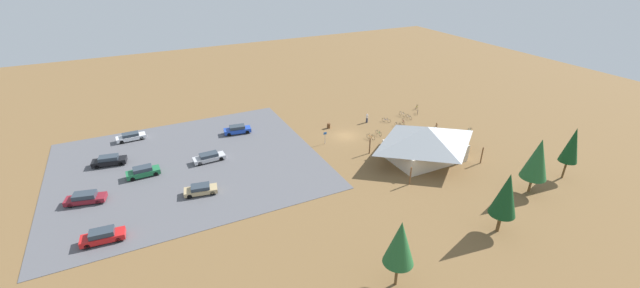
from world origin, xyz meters
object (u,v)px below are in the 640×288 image
Objects in this scene: bike_pavilion at (426,140)px; bicycle_black_near_sign at (398,125)px; lot_sign at (325,136)px; car_white_near_entry at (131,137)px; bicycle_white_trailside at (402,114)px; car_tan_front_row at (201,189)px; bicycle_teal_yard_left at (469,130)px; car_silver_second_row at (209,157)px; bicycle_silver_front_row at (435,128)px; bicycle_green_mid_cluster at (379,133)px; car_blue_by_curb at (237,129)px; pine_far_west at (506,195)px; bicycle_silver_lone_east at (409,117)px; pine_midwest at (572,145)px; bicycle_red_yard_right at (403,122)px; pine_mideast at (400,243)px; trash_bin at (329,126)px; bicycle_purple_back_row at (418,112)px; pine_far_east at (537,159)px; bicycle_yellow_lone_west at (417,107)px; bicycle_orange_edge_north at (371,137)px; visitor_near_lot at (367,118)px; bicycle_blue_by_bin at (386,120)px; car_red_back_corner at (103,236)px; car_black_end_stall at (109,160)px; car_green_mid_lot at (143,172)px; car_maroon_far_end at (85,198)px.

bike_pavilion is 12.45m from bicycle_black_near_sign.
lot_sign reaches higher than car_white_near_entry.
bicycle_white_trailside is 0.38× the size of car_tan_front_row.
bicycle_black_near_sign is 46.84m from car_white_near_entry.
car_silver_second_row reaches higher than bicycle_teal_yard_left.
bicycle_silver_front_row reaches higher than bicycle_green_mid_cluster.
pine_far_west is at bearing 116.28° from car_blue_by_curb.
pine_far_west is 58.06m from car_white_near_entry.
bicycle_white_trailside is 31.64m from car_blue_by_curb.
pine_far_west reaches higher than bicycle_silver_lone_east.
pine_midwest is 4.66× the size of bicycle_red_yard_right.
pine_midwest is at bearing -170.32° from pine_mideast.
trash_bin reaches higher than bicycle_black_near_sign.
pine_midwest reaches higher than car_tan_front_row.
bicycle_red_yard_right is at bearing -162.95° from bicycle_green_mid_cluster.
bicycle_silver_lone_east is (6.07, -27.12, -4.83)m from pine_midwest.
bicycle_silver_lone_east is at bearing -150.07° from bicycle_red_yard_right.
bicycle_silver_lone_east is (3.17, 1.39, 0.02)m from bicycle_purple_back_row.
pine_far_west reaches higher than bicycle_white_trailside.
bicycle_silver_lone_east is (-0.31, 1.69, -0.02)m from bicycle_white_trailside.
car_tan_front_row is at bearing 13.85° from bicycle_white_trailside.
bike_pavilion is 2.89× the size of car_silver_second_row.
pine_far_east reaches higher than bike_pavilion.
pine_far_east is (-14.39, 30.53, 4.63)m from trash_bin.
bicycle_yellow_lone_west is 0.84× the size of bicycle_orange_edge_north.
bicycle_silver_front_row is 1.11× the size of bicycle_yellow_lone_west.
visitor_near_lot reaches higher than bicycle_orange_edge_north.
bike_pavilion reaches higher than bicycle_blue_by_bin.
bicycle_blue_by_bin is 0.30× the size of car_red_back_corner.
bicycle_orange_edge_north is 40.83m from car_white_near_entry.
car_red_back_corner is at bearing 13.20° from bicycle_red_yard_right.
car_white_near_entry is 8.50m from car_black_end_stall.
bike_pavilion is 3.06× the size of car_green_mid_lot.
pine_far_east is 4.73× the size of bicycle_red_yard_right.
car_red_back_corner is (47.82, 13.85, 0.41)m from bicycle_blue_by_bin.
pine_mideast is at bearing 121.72° from car_green_mid_lot.
bike_pavilion is at bearing 63.99° from bicycle_white_trailside.
bike_pavilion is 21.28m from bicycle_yellow_lone_west.
lot_sign is 31.07m from pine_far_east.
car_maroon_far_end reaches higher than bicycle_teal_yard_left.
car_silver_second_row is at bearing 127.77° from car_white_near_entry.
bicycle_red_yard_right is 3.71m from bicycle_white_trailside.
bicycle_black_near_sign is at bearing 156.26° from trash_bin.
pine_mideast is 28.42m from car_tan_front_row.
visitor_near_lot is at bearing 165.31° from car_blue_by_curb.
bicycle_silver_lone_east is 0.39× the size of car_tan_front_row.
bicycle_green_mid_cluster is (-9.94, 1.17, -1.03)m from lot_sign.
bicycle_white_trailside and bicycle_orange_edge_north have the same top height.
car_tan_front_row is (36.14, 9.03, 0.33)m from bicycle_blue_by_bin.
bicycle_blue_by_bin is (-6.68, -4.95, -0.04)m from bicycle_orange_edge_north.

